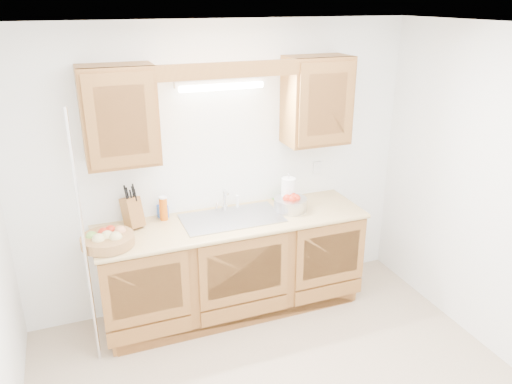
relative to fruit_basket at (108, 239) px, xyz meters
name	(u,v)px	position (x,y,z in m)	size (l,w,h in m)	color
room	(293,243)	(1.03, -1.07, 0.29)	(3.52, 3.50, 2.50)	tan
base_cabinets	(233,266)	(1.03, 0.13, -0.52)	(2.20, 0.60, 0.86)	#93612B
countertop	(233,222)	(1.03, 0.11, -0.08)	(2.30, 0.63, 0.04)	tan
upper_cabinet_left	(119,116)	(0.20, 0.26, 0.87)	(0.55, 0.33, 0.75)	#93612B
upper_cabinet_right	(317,100)	(1.86, 0.26, 0.87)	(0.55, 0.33, 0.75)	#93612B
valance	(230,70)	(1.03, 0.12, 1.18)	(2.20, 0.05, 0.12)	#93612B
fluorescent_fixture	(221,85)	(1.03, 0.34, 1.04)	(0.76, 0.08, 0.08)	white
sink	(232,226)	(1.03, 0.13, -0.13)	(0.84, 0.46, 0.36)	#9E9EA3
wire_shelf_pole	(84,245)	(-0.17, -0.14, 0.04)	(0.03, 0.03, 2.00)	silver
outlet_plate	(317,168)	(1.98, 0.42, 0.19)	(0.08, 0.01, 0.12)	white
fruit_basket	(108,239)	(0.00, 0.00, 0.00)	(0.52, 0.52, 0.12)	#B47A48
knife_block	(132,212)	(0.23, 0.28, 0.07)	(0.19, 0.24, 0.36)	#93612B
orange_canister	(163,208)	(0.49, 0.32, 0.05)	(0.07, 0.07, 0.21)	#D25A0B
soap_bottle	(163,208)	(0.49, 0.37, 0.03)	(0.07, 0.08, 0.17)	blue
sponge	(279,199)	(1.57, 0.37, -0.05)	(0.11, 0.08, 0.02)	#CC333F
paper_towel	(288,193)	(1.58, 0.20, 0.08)	(0.15, 0.15, 0.32)	silver
apple_bowl	(291,203)	(1.57, 0.12, 0.01)	(0.38, 0.38, 0.15)	silver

